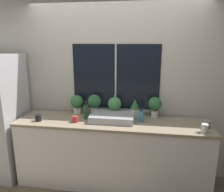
{
  "coord_description": "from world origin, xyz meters",
  "views": [
    {
      "loc": [
        0.43,
        -2.44,
        1.97
      ],
      "look_at": [
        -0.0,
        0.31,
        1.28
      ],
      "focal_mm": 35.0,
      "sensor_mm": 36.0,
      "label": 1
    }
  ],
  "objects_px": {
    "potted_plant_left": "(95,103)",
    "mug_red": "(75,119)",
    "refrigerator": "(0,117)",
    "bottle_tall": "(86,111)",
    "mug_white": "(205,128)",
    "potted_plant_right": "(135,107)",
    "potted_plant_far_left": "(77,103)",
    "potted_plant_far_right": "(155,105)",
    "sink": "(112,117)",
    "soap_bottle": "(141,116)",
    "mug_grey": "(207,124)",
    "mug_black": "(38,118)",
    "potted_plant_center": "(115,104)"
  },
  "relations": [
    {
      "from": "potted_plant_left",
      "to": "mug_red",
      "type": "distance_m",
      "value": 0.42
    },
    {
      "from": "refrigerator",
      "to": "bottle_tall",
      "type": "height_order",
      "value": "refrigerator"
    },
    {
      "from": "mug_white",
      "to": "mug_red",
      "type": "bearing_deg",
      "value": 176.55
    },
    {
      "from": "potted_plant_right",
      "to": "potted_plant_far_left",
      "type": "bearing_deg",
      "value": -180.0
    },
    {
      "from": "potted_plant_far_right",
      "to": "mug_white",
      "type": "xyz_separation_m",
      "value": [
        0.57,
        -0.45,
        -0.13
      ]
    },
    {
      "from": "sink",
      "to": "potted_plant_far_left",
      "type": "relative_size",
      "value": 2.09
    },
    {
      "from": "soap_bottle",
      "to": "mug_red",
      "type": "distance_m",
      "value": 0.88
    },
    {
      "from": "bottle_tall",
      "to": "soap_bottle",
      "type": "bearing_deg",
      "value": -0.42
    },
    {
      "from": "refrigerator",
      "to": "potted_plant_right",
      "type": "bearing_deg",
      "value": 7.68
    },
    {
      "from": "potted_plant_far_left",
      "to": "bottle_tall",
      "type": "distance_m",
      "value": 0.28
    },
    {
      "from": "refrigerator",
      "to": "mug_grey",
      "type": "height_order",
      "value": "refrigerator"
    },
    {
      "from": "potted_plant_far_left",
      "to": "potted_plant_right",
      "type": "xyz_separation_m",
      "value": [
        0.86,
        0.0,
        -0.03
      ]
    },
    {
      "from": "potted_plant_right",
      "to": "mug_black",
      "type": "distance_m",
      "value": 1.34
    },
    {
      "from": "potted_plant_left",
      "to": "potted_plant_center",
      "type": "xyz_separation_m",
      "value": [
        0.3,
        0.0,
        -0.01
      ]
    },
    {
      "from": "potted_plant_right",
      "to": "potted_plant_far_right",
      "type": "relative_size",
      "value": 0.87
    },
    {
      "from": "mug_white",
      "to": "potted_plant_far_left",
      "type": "bearing_deg",
      "value": 165.18
    },
    {
      "from": "bottle_tall",
      "to": "mug_white",
      "type": "xyz_separation_m",
      "value": [
        1.51,
        -0.25,
        -0.05
      ]
    },
    {
      "from": "refrigerator",
      "to": "potted_plant_far_right",
      "type": "xyz_separation_m",
      "value": [
        2.23,
        0.26,
        0.21
      ]
    },
    {
      "from": "mug_red",
      "to": "mug_grey",
      "type": "bearing_deg",
      "value": 2.08
    },
    {
      "from": "soap_bottle",
      "to": "mug_red",
      "type": "height_order",
      "value": "soap_bottle"
    },
    {
      "from": "sink",
      "to": "potted_plant_center",
      "type": "relative_size",
      "value": 2.12
    },
    {
      "from": "potted_plant_left",
      "to": "soap_bottle",
      "type": "relative_size",
      "value": 1.53
    },
    {
      "from": "potted_plant_left",
      "to": "mug_red",
      "type": "relative_size",
      "value": 3.61
    },
    {
      "from": "mug_black",
      "to": "mug_white",
      "type": "distance_m",
      "value": 2.13
    },
    {
      "from": "potted_plant_far_right",
      "to": "bottle_tall",
      "type": "xyz_separation_m",
      "value": [
        -0.94,
        -0.2,
        -0.08
      ]
    },
    {
      "from": "sink",
      "to": "mug_white",
      "type": "xyz_separation_m",
      "value": [
        1.14,
        -0.25,
        0.01
      ]
    },
    {
      "from": "soap_bottle",
      "to": "mug_grey",
      "type": "xyz_separation_m",
      "value": [
        0.82,
        -0.09,
        -0.03
      ]
    },
    {
      "from": "potted_plant_far_left",
      "to": "mug_white",
      "type": "xyz_separation_m",
      "value": [
        1.7,
        -0.45,
        -0.11
      ]
    },
    {
      "from": "potted_plant_far_right",
      "to": "mug_black",
      "type": "height_order",
      "value": "potted_plant_far_right"
    },
    {
      "from": "refrigerator",
      "to": "soap_bottle",
      "type": "relative_size",
      "value": 9.27
    },
    {
      "from": "sink",
      "to": "potted_plant_far_right",
      "type": "height_order",
      "value": "sink"
    },
    {
      "from": "potted_plant_left",
      "to": "mug_black",
      "type": "relative_size",
      "value": 3.37
    },
    {
      "from": "refrigerator",
      "to": "sink",
      "type": "relative_size",
      "value": 3.09
    },
    {
      "from": "potted_plant_far_right",
      "to": "mug_red",
      "type": "bearing_deg",
      "value": -161.43
    },
    {
      "from": "potted_plant_far_left",
      "to": "potted_plant_right",
      "type": "distance_m",
      "value": 0.86
    },
    {
      "from": "potted_plant_right",
      "to": "mug_grey",
      "type": "distance_m",
      "value": 0.97
    },
    {
      "from": "refrigerator",
      "to": "soap_bottle",
      "type": "height_order",
      "value": "refrigerator"
    },
    {
      "from": "sink",
      "to": "mug_black",
      "type": "bearing_deg",
      "value": -169.29
    },
    {
      "from": "potted_plant_left",
      "to": "potted_plant_right",
      "type": "distance_m",
      "value": 0.59
    },
    {
      "from": "refrigerator",
      "to": "potted_plant_left",
      "type": "xyz_separation_m",
      "value": [
        1.37,
        0.26,
        0.2
      ]
    },
    {
      "from": "refrigerator",
      "to": "potted_plant_center",
      "type": "relative_size",
      "value": 6.54
    },
    {
      "from": "bottle_tall",
      "to": "mug_white",
      "type": "relative_size",
      "value": 2.46
    },
    {
      "from": "mug_black",
      "to": "mug_white",
      "type": "height_order",
      "value": "mug_white"
    },
    {
      "from": "potted_plant_left",
      "to": "potted_plant_center",
      "type": "distance_m",
      "value": 0.3
    },
    {
      "from": "mug_grey",
      "to": "mug_black",
      "type": "bearing_deg",
      "value": -177.42
    },
    {
      "from": "mug_black",
      "to": "mug_white",
      "type": "relative_size",
      "value": 0.85
    },
    {
      "from": "mug_white",
      "to": "bottle_tall",
      "type": "bearing_deg",
      "value": 170.44
    },
    {
      "from": "mug_grey",
      "to": "potted_plant_left",
      "type": "bearing_deg",
      "value": 169.02
    },
    {
      "from": "potted_plant_far_left",
      "to": "soap_bottle",
      "type": "distance_m",
      "value": 0.98
    },
    {
      "from": "potted_plant_left",
      "to": "potted_plant_center",
      "type": "bearing_deg",
      "value": 0.0
    }
  ]
}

